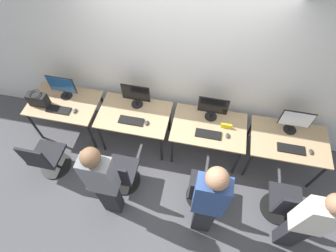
{
  "coord_description": "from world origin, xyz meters",
  "views": [
    {
      "loc": [
        0.43,
        -1.93,
        3.91
      ],
      "look_at": [
        0.0,
        0.14,
        0.87
      ],
      "focal_mm": 28.0,
      "sensor_mm": 36.0,
      "label": 1
    }
  ],
  "objects_px": {
    "keyboard_far_right": "(291,149)",
    "keyboard_left": "(131,121)",
    "mouse_left": "(147,123)",
    "mouse_far_right": "(311,152)",
    "mouse_far_left": "(75,111)",
    "mouse_right": "(228,136)",
    "person_right": "(208,202)",
    "office_chair_far_right": "(285,205)",
    "office_chair_far_left": "(47,159)",
    "keyboard_far_left": "(59,110)",
    "monitor_left": "(136,95)",
    "handbag": "(38,99)",
    "keyboard_right": "(208,134)",
    "office_chair_right": "(204,191)",
    "office_chair_left": "(121,175)",
    "person_left": "(103,182)",
    "monitor_far_right": "(296,121)",
    "monitor_far_left": "(62,86)",
    "monitor_right": "(213,107)",
    "person_far_right": "(308,222)"
  },
  "relations": [
    {
      "from": "monitor_left",
      "to": "mouse_far_right",
      "type": "distance_m",
      "value": 2.62
    },
    {
      "from": "office_chair_left",
      "to": "keyboard_far_right",
      "type": "xyz_separation_m",
      "value": [
        2.31,
        0.7,
        0.38
      ]
    },
    {
      "from": "monitor_far_left",
      "to": "keyboard_far_left",
      "type": "distance_m",
      "value": 0.37
    },
    {
      "from": "mouse_far_left",
      "to": "keyboard_far_right",
      "type": "xyz_separation_m",
      "value": [
        3.22,
        -0.02,
        -0.01
      ]
    },
    {
      "from": "keyboard_far_right",
      "to": "keyboard_left",
      "type": "bearing_deg",
      "value": 179.65
    },
    {
      "from": "keyboard_far_right",
      "to": "person_far_right",
      "type": "relative_size",
      "value": 0.24
    },
    {
      "from": "office_chair_right",
      "to": "office_chair_far_right",
      "type": "height_order",
      "value": "same"
    },
    {
      "from": "mouse_right",
      "to": "office_chair_far_right",
      "type": "distance_m",
      "value": 1.21
    },
    {
      "from": "mouse_left",
      "to": "person_right",
      "type": "height_order",
      "value": "person_right"
    },
    {
      "from": "mouse_far_left",
      "to": "mouse_right",
      "type": "height_order",
      "value": "same"
    },
    {
      "from": "person_left",
      "to": "monitor_right",
      "type": "distance_m",
      "value": 1.83
    },
    {
      "from": "mouse_far_left",
      "to": "mouse_left",
      "type": "bearing_deg",
      "value": 0.12
    },
    {
      "from": "monitor_far_left",
      "to": "keyboard_far_right",
      "type": "height_order",
      "value": "monitor_far_left"
    },
    {
      "from": "monitor_far_left",
      "to": "keyboard_far_left",
      "type": "xyz_separation_m",
      "value": [
        0.0,
        -0.3,
        -0.21
      ]
    },
    {
      "from": "office_chair_far_right",
      "to": "monitor_far_left",
      "type": "bearing_deg",
      "value": 164.75
    },
    {
      "from": "person_far_right",
      "to": "handbag",
      "type": "xyz_separation_m",
      "value": [
        -3.89,
        1.08,
        -0.03
      ]
    },
    {
      "from": "keyboard_right",
      "to": "keyboard_far_right",
      "type": "bearing_deg",
      "value": -0.46
    },
    {
      "from": "mouse_far_right",
      "to": "person_left",
      "type": "bearing_deg",
      "value": -157.73
    },
    {
      "from": "keyboard_far_left",
      "to": "office_chair_right",
      "type": "xyz_separation_m",
      "value": [
        2.39,
        -0.7,
        -0.38
      ]
    },
    {
      "from": "office_chair_far_left",
      "to": "office_chair_far_right",
      "type": "bearing_deg",
      "value": 0.23
    },
    {
      "from": "person_left",
      "to": "handbag",
      "type": "xyz_separation_m",
      "value": [
        -1.47,
        1.11,
        -0.07
      ]
    },
    {
      "from": "mouse_left",
      "to": "mouse_far_right",
      "type": "bearing_deg",
      "value": -0.33
    },
    {
      "from": "mouse_left",
      "to": "person_right",
      "type": "distance_m",
      "value": 1.51
    },
    {
      "from": "office_chair_right",
      "to": "monitor_far_right",
      "type": "height_order",
      "value": "monitor_far_right"
    },
    {
      "from": "mouse_right",
      "to": "handbag",
      "type": "relative_size",
      "value": 0.3
    },
    {
      "from": "keyboard_right",
      "to": "office_chair_far_right",
      "type": "bearing_deg",
      "value": -29.89
    },
    {
      "from": "person_right",
      "to": "keyboard_far_left",
      "type": "bearing_deg",
      "value": 156.29
    },
    {
      "from": "office_chair_far_right",
      "to": "keyboard_left",
      "type": "bearing_deg",
      "value": 163.75
    },
    {
      "from": "office_chair_far_left",
      "to": "handbag",
      "type": "distance_m",
      "value": 0.93
    },
    {
      "from": "keyboard_right",
      "to": "office_chair_right",
      "type": "relative_size",
      "value": 0.44
    },
    {
      "from": "monitor_far_right",
      "to": "office_chair_far_right",
      "type": "height_order",
      "value": "monitor_far_right"
    },
    {
      "from": "monitor_far_left",
      "to": "person_left",
      "type": "relative_size",
      "value": 0.26
    },
    {
      "from": "monitor_left",
      "to": "handbag",
      "type": "relative_size",
      "value": 1.46
    },
    {
      "from": "keyboard_far_left",
      "to": "monitor_left",
      "type": "height_order",
      "value": "monitor_left"
    },
    {
      "from": "office_chair_left",
      "to": "mouse_right",
      "type": "bearing_deg",
      "value": 27.13
    },
    {
      "from": "mouse_far_right",
      "to": "person_far_right",
      "type": "bearing_deg",
      "value": -100.51
    },
    {
      "from": "office_chair_left",
      "to": "mouse_right",
      "type": "xyz_separation_m",
      "value": [
        1.43,
        0.73,
        0.39
      ]
    },
    {
      "from": "keyboard_far_right",
      "to": "mouse_far_right",
      "type": "bearing_deg",
      "value": 1.03
    },
    {
      "from": "person_right",
      "to": "office_chair_far_right",
      "type": "xyz_separation_m",
      "value": [
        1.08,
        0.41,
        -0.62
      ]
    },
    {
      "from": "monitor_far_right",
      "to": "monitor_right",
      "type": "bearing_deg",
      "value": 179.86
    },
    {
      "from": "mouse_far_left",
      "to": "person_left",
      "type": "height_order",
      "value": "person_left"
    },
    {
      "from": "office_chair_far_right",
      "to": "person_far_right",
      "type": "relative_size",
      "value": 0.54
    },
    {
      "from": "mouse_right",
      "to": "monitor_far_left",
      "type": "bearing_deg",
      "value": 174.49
    },
    {
      "from": "office_chair_right",
      "to": "keyboard_far_right",
      "type": "xyz_separation_m",
      "value": [
        1.09,
        0.71,
        0.38
      ]
    },
    {
      "from": "keyboard_left",
      "to": "office_chair_far_right",
      "type": "xyz_separation_m",
      "value": [
        2.34,
        -0.68,
        -0.38
      ]
    },
    {
      "from": "mouse_far_right",
      "to": "handbag",
      "type": "relative_size",
      "value": 0.3
    },
    {
      "from": "keyboard_left",
      "to": "mouse_far_right",
      "type": "xyz_separation_m",
      "value": [
        2.59,
        -0.01,
        0.01
      ]
    },
    {
      "from": "keyboard_far_left",
      "to": "monitor_far_right",
      "type": "distance_m",
      "value": 3.51
    },
    {
      "from": "office_chair_left",
      "to": "handbag",
      "type": "bearing_deg",
      "value": 153.66
    },
    {
      "from": "mouse_right",
      "to": "person_right",
      "type": "distance_m",
      "value": 1.15
    }
  ]
}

